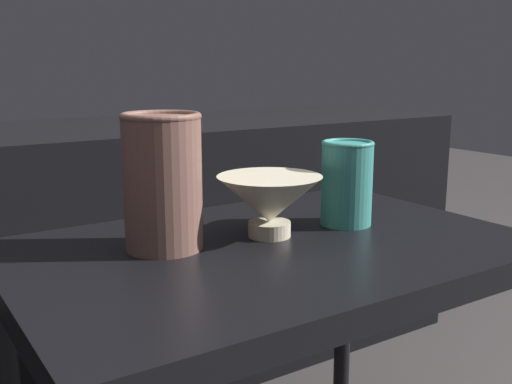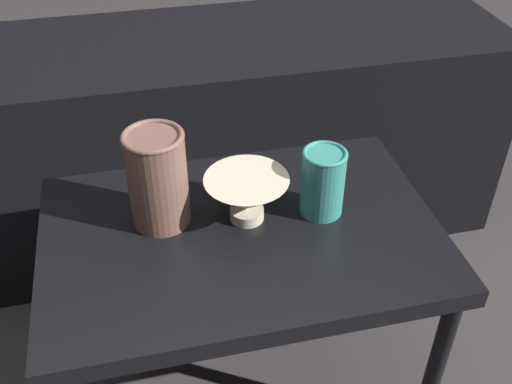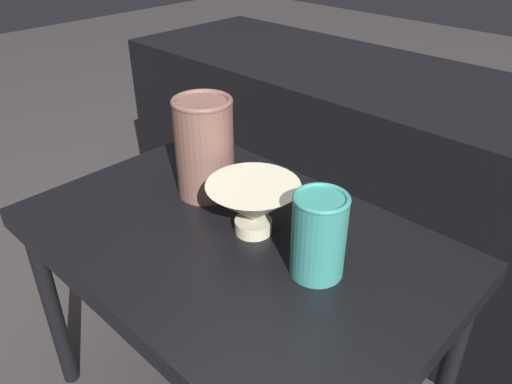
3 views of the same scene
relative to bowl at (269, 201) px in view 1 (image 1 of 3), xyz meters
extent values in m
cube|color=black|center=(-0.02, -0.03, -0.08)|extent=(0.78, 0.52, 0.04)
cylinder|color=black|center=(0.34, 0.19, -0.32)|extent=(0.04, 0.04, 0.45)
cube|color=black|center=(-0.02, 0.59, -0.24)|extent=(1.74, 0.50, 0.62)
cylinder|color=beige|center=(0.00, 0.00, -0.05)|extent=(0.07, 0.07, 0.02)
cone|color=beige|center=(0.00, 0.00, 0.00)|extent=(0.17, 0.17, 0.07)
cylinder|color=brown|center=(-0.17, 0.03, 0.04)|extent=(0.12, 0.12, 0.20)
torus|color=brown|center=(-0.17, 0.03, 0.14)|extent=(0.12, 0.12, 0.01)
cylinder|color=teal|center=(0.15, -0.01, 0.01)|extent=(0.09, 0.09, 0.14)
torus|color=teal|center=(0.15, -0.01, 0.08)|extent=(0.09, 0.09, 0.01)
camera|label=1|loc=(-0.52, -0.76, 0.21)|focal=42.00mm
camera|label=2|loc=(-0.19, -0.90, 0.72)|focal=42.00mm
camera|label=3|loc=(0.52, -0.53, 0.47)|focal=35.00mm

